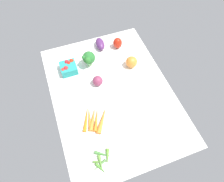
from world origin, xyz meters
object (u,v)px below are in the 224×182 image
broccoli_head (89,58)px  heirloom_tomato_orange (131,62)px  okra_pile (103,160)px  berry_basket (68,68)px  bell_pepper_red (118,43)px  red_onion_center (98,81)px  carrot_bunch (95,119)px  eggplant (100,44)px

broccoli_head → heirloom_tomato_orange: bearing=-111.1°
okra_pile → berry_basket: bearing=2.2°
okra_pile → broccoli_head: size_ratio=1.19×
heirloom_tomato_orange → bell_pepper_red: bearing=7.6°
red_onion_center → okra_pile: red_onion_center is taller
carrot_bunch → broccoli_head: size_ratio=1.76×
broccoli_head → bell_pepper_red: bearing=-69.1°
berry_basket → bell_pepper_red: 40.84cm
broccoli_head → berry_basket: bearing=89.7°
bell_pepper_red → eggplant: bell_pepper_red is taller
berry_basket → broccoli_head: size_ratio=0.93×
red_onion_center → heirloom_tomato_orange: heirloom_tomato_orange is taller
eggplant → carrot_bunch: bearing=163.2°
bell_pepper_red → carrot_bunch: size_ratio=0.42×
heirloom_tomato_orange → berry_basket: bearing=75.7°
bell_pepper_red → broccoli_head: bearing=110.9°
bell_pepper_red → broccoli_head: broccoli_head is taller
okra_pile → carrot_bunch: carrot_bunch is taller
carrot_bunch → red_onion_center: bearing=-21.6°
berry_basket → bell_pepper_red: (9.42, -39.72, 1.04)cm
okra_pile → red_onion_center: bearing=-15.0°
broccoli_head → eggplant: bearing=-42.0°
bell_pepper_red → carrot_bunch: 61.62cm
bell_pepper_red → okra_pile: 84.38cm
red_onion_center → carrot_bunch: (-24.43, 9.66, -2.11)cm
red_onion_center → okra_pile: bearing=165.0°
berry_basket → bell_pepper_red: size_ratio=1.26×
bell_pepper_red → red_onion_center: size_ratio=1.27×
eggplant → broccoli_head: 19.50cm
okra_pile → broccoli_head: bearing=-10.5°
berry_basket → carrot_bunch: (-41.98, -5.87, -1.97)cm
berry_basket → carrot_bunch: 42.44cm
berry_basket → red_onion_center: (-17.55, -15.53, 0.14)cm
bell_pepper_red → red_onion_center: bearing=138.1°
red_onion_center → eggplant: size_ratio=0.58×
carrot_bunch → heirloom_tomato_orange: 48.15cm
red_onion_center → heirloom_tomato_orange: size_ratio=0.84×
eggplant → broccoli_head: bearing=142.4°
red_onion_center → okra_pile: size_ratio=0.49×
red_onion_center → broccoli_head: size_ratio=0.58×
berry_basket → eggplant: size_ratio=0.92×
heirloom_tomato_orange → eggplant: heirloom_tomato_orange is taller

